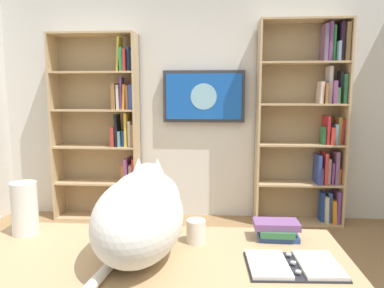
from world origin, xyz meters
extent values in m
cube|color=silver|center=(0.00, -2.23, 1.35)|extent=(4.52, 0.06, 2.70)
cube|color=tan|center=(-1.56, -2.04, 1.07)|extent=(0.02, 0.28, 2.14)
cube|color=tan|center=(-0.66, -2.04, 1.07)|extent=(0.02, 0.28, 2.14)
cube|color=tan|center=(-1.11, -2.17, 1.07)|extent=(0.92, 0.01, 2.14)
cube|color=tan|center=(-1.11, -2.04, 0.01)|extent=(0.88, 0.27, 0.02)
cube|color=tan|center=(-1.11, -2.04, 0.43)|extent=(0.88, 0.27, 0.02)
cube|color=tan|center=(-1.11, -2.04, 0.86)|extent=(0.88, 0.27, 0.02)
cube|color=tan|center=(-1.11, -2.04, 1.28)|extent=(0.88, 0.27, 0.02)
cube|color=tan|center=(-1.11, -2.04, 1.71)|extent=(0.88, 0.27, 0.02)
cube|color=tan|center=(-1.11, -2.04, 2.13)|extent=(0.88, 0.27, 0.02)
cube|color=#6F428B|center=(-1.52, -2.05, 0.20)|extent=(0.03, 0.23, 0.35)
cube|color=orange|center=(-1.48, -2.04, 0.15)|extent=(0.05, 0.23, 0.25)
cube|color=#31549B|center=(-1.44, -2.04, 0.18)|extent=(0.03, 0.15, 0.33)
cube|color=beige|center=(-1.40, -2.04, 0.16)|extent=(0.04, 0.18, 0.29)
cube|color=#224193|center=(-1.37, -2.05, 0.18)|extent=(0.03, 0.12, 0.33)
cube|color=orange|center=(-1.52, -2.04, 0.53)|extent=(0.02, 0.13, 0.16)
cube|color=slate|center=(-1.49, -2.04, 0.62)|extent=(0.04, 0.18, 0.35)
cube|color=#7A408E|center=(-1.45, -2.04, 0.56)|extent=(0.02, 0.16, 0.23)
cube|color=beige|center=(-1.41, -2.04, 0.58)|extent=(0.04, 0.12, 0.27)
cube|color=#C33A39|center=(-1.37, -2.04, 0.61)|extent=(0.03, 0.22, 0.33)
cube|color=#784B7E|center=(-1.33, -2.04, 0.53)|extent=(0.02, 0.22, 0.17)
cube|color=#32459C|center=(-1.30, -2.03, 0.60)|extent=(0.03, 0.22, 0.31)
cube|color=#AF2B2D|center=(-1.52, -2.03, 1.00)|extent=(0.05, 0.13, 0.26)
cube|color=olive|center=(-1.48, -2.04, 1.01)|extent=(0.05, 0.19, 0.29)
cube|color=#5990AB|center=(-1.45, -2.02, 0.98)|extent=(0.03, 0.20, 0.21)
cube|color=#BF3B2D|center=(-1.41, -2.03, 0.96)|extent=(0.05, 0.23, 0.18)
cube|color=#B7272F|center=(-1.37, -2.04, 1.02)|extent=(0.02, 0.23, 0.30)
cube|color=#307A46|center=(-1.34, -2.02, 0.96)|extent=(0.03, 0.12, 0.18)
cube|color=#32734B|center=(-1.52, -2.04, 1.44)|extent=(0.03, 0.20, 0.30)
cube|color=#272B2F|center=(-1.49, -2.05, 1.46)|extent=(0.02, 0.13, 0.34)
cube|color=#418441|center=(-1.46, -2.03, 1.38)|extent=(0.03, 0.16, 0.16)
cube|color=#814A7F|center=(-1.41, -2.03, 1.41)|extent=(0.05, 0.24, 0.23)
cube|color=silver|center=(-1.38, -2.04, 1.48)|extent=(0.03, 0.16, 0.38)
cube|color=#9D6935|center=(-1.33, -2.04, 1.40)|extent=(0.03, 0.21, 0.21)
cube|color=beige|center=(-1.29, -2.03, 1.41)|extent=(0.04, 0.17, 0.22)
cube|color=olive|center=(-1.52, -2.04, 1.91)|extent=(0.04, 0.22, 0.38)
cube|color=#2A182F|center=(-1.47, -2.03, 1.91)|extent=(0.04, 0.17, 0.39)
cube|color=#729FAC|center=(-1.43, -2.02, 1.82)|extent=(0.02, 0.22, 0.19)
cube|color=#2D803D|center=(-1.39, -2.04, 1.90)|extent=(0.02, 0.15, 0.35)
cube|color=#724782|center=(-1.36, -2.04, 1.91)|extent=(0.04, 0.16, 0.39)
cube|color=slate|center=(-1.31, -2.04, 1.90)|extent=(0.04, 0.19, 0.37)
cube|color=tan|center=(0.65, -2.04, 1.02)|extent=(0.02, 0.28, 2.03)
cube|color=tan|center=(1.56, -2.04, 1.02)|extent=(0.02, 0.28, 2.03)
cube|color=tan|center=(1.11, -2.17, 1.02)|extent=(0.93, 0.01, 2.03)
cube|color=tan|center=(1.11, -2.04, 0.01)|extent=(0.89, 0.27, 0.02)
cube|color=tan|center=(1.11, -2.04, 0.41)|extent=(0.89, 0.27, 0.02)
cube|color=tan|center=(1.11, -2.04, 0.82)|extent=(0.89, 0.27, 0.02)
cube|color=tan|center=(1.11, -2.04, 1.22)|extent=(0.89, 0.27, 0.02)
cube|color=tan|center=(1.11, -2.04, 1.62)|extent=(0.89, 0.27, 0.02)
cube|color=tan|center=(1.11, -2.04, 2.02)|extent=(0.89, 0.27, 0.02)
cube|color=#B92F28|center=(0.68, -2.03, 0.15)|extent=(0.02, 0.13, 0.26)
cube|color=#2B7047|center=(0.71, -2.03, 0.13)|extent=(0.02, 0.21, 0.22)
cube|color=#437244|center=(0.74, -2.03, 0.15)|extent=(0.03, 0.21, 0.26)
cube|color=yellow|center=(0.79, -2.04, 0.16)|extent=(0.05, 0.13, 0.29)
cube|color=#3C8250|center=(0.82, -2.03, 0.11)|extent=(0.03, 0.17, 0.18)
cube|color=red|center=(0.86, -2.03, 0.17)|extent=(0.04, 0.15, 0.31)
cube|color=gold|center=(0.90, -2.02, 0.16)|extent=(0.03, 0.20, 0.28)
cube|color=#B42E2A|center=(0.93, -2.03, 0.16)|extent=(0.03, 0.22, 0.28)
cube|color=#C23C37|center=(0.68, -2.04, 0.56)|extent=(0.02, 0.20, 0.27)
cube|color=silver|center=(0.72, -2.04, 0.52)|extent=(0.04, 0.12, 0.19)
cube|color=#844580|center=(0.77, -2.04, 0.56)|extent=(0.03, 0.22, 0.26)
cube|color=orange|center=(0.81, -2.05, 0.52)|extent=(0.03, 0.16, 0.20)
cube|color=#9B7142|center=(0.69, -2.04, 0.95)|extent=(0.03, 0.19, 0.24)
cube|color=silver|center=(0.72, -2.02, 0.96)|extent=(0.03, 0.12, 0.28)
cube|color=gold|center=(0.76, -2.05, 1.01)|extent=(0.03, 0.19, 0.36)
cube|color=#245097|center=(0.79, -2.04, 0.91)|extent=(0.03, 0.12, 0.17)
cube|color=#6A97AE|center=(0.83, -2.04, 0.91)|extent=(0.02, 0.22, 0.17)
cube|color=black|center=(0.86, -2.03, 1.00)|extent=(0.04, 0.18, 0.35)
cube|color=#AE3934|center=(0.90, -2.03, 0.93)|extent=(0.04, 0.18, 0.21)
cube|color=#394A9D|center=(0.69, -2.04, 1.36)|extent=(0.04, 0.21, 0.26)
cube|color=#A16A4A|center=(0.74, -2.04, 1.36)|extent=(0.03, 0.17, 0.25)
cube|color=orange|center=(0.77, -2.04, 1.36)|extent=(0.04, 0.15, 0.27)
cube|color=#6F4691|center=(0.80, -2.05, 1.40)|extent=(0.02, 0.14, 0.34)
cube|color=silver|center=(0.84, -2.02, 1.36)|extent=(0.02, 0.15, 0.26)
cube|color=olive|center=(0.88, -2.04, 1.37)|extent=(0.04, 0.20, 0.28)
cube|color=black|center=(0.69, -2.02, 1.74)|extent=(0.03, 0.13, 0.21)
cube|color=#294E95|center=(0.72, -2.04, 1.76)|extent=(0.02, 0.12, 0.25)
cube|color=#BB2F2E|center=(0.75, -2.03, 1.74)|extent=(0.02, 0.23, 0.23)
cube|color=#338444|center=(0.78, -2.04, 1.75)|extent=(0.05, 0.22, 0.25)
cube|color=gold|center=(0.82, -2.03, 1.81)|extent=(0.04, 0.17, 0.35)
cube|color=#333338|center=(-0.08, -2.15, 1.36)|extent=(0.89, 0.06, 0.56)
cube|color=blue|center=(-0.08, -2.12, 1.36)|extent=(0.82, 0.01, 0.49)
cylinder|color=#8CCCEA|center=(-0.08, -2.11, 1.36)|extent=(0.28, 0.00, 0.28)
cube|color=tan|center=(0.01, 0.49, 0.76)|extent=(1.48, 0.62, 0.03)
ellipsoid|color=white|center=(0.07, 0.52, 0.92)|extent=(0.33, 0.55, 0.31)
ellipsoid|color=white|center=(0.07, 0.39, 0.96)|extent=(0.28, 0.30, 0.23)
sphere|color=white|center=(0.07, 0.33, 1.02)|extent=(0.15, 0.15, 0.15)
cone|color=white|center=(0.03, 0.33, 1.08)|extent=(0.07, 0.07, 0.08)
cone|color=white|center=(0.11, 0.33, 1.08)|extent=(0.07, 0.07, 0.08)
cone|color=beige|center=(0.03, 0.33, 1.07)|extent=(0.04, 0.04, 0.06)
cone|color=beige|center=(0.11, 0.33, 1.07)|extent=(0.04, 0.04, 0.06)
cylinder|color=white|center=(0.17, 0.75, 0.79)|extent=(0.09, 0.38, 0.04)
cube|color=#26262B|center=(-0.59, 0.55, 0.77)|extent=(0.16, 0.23, 0.01)
cube|color=#26262B|center=(-0.41, 0.56, 0.77)|extent=(0.16, 0.23, 0.01)
cube|color=#26262B|center=(-0.50, 0.56, 0.77)|extent=(0.04, 0.22, 0.01)
cube|color=white|center=(-0.59, 0.55, 0.78)|extent=(0.15, 0.21, 0.01)
cube|color=white|center=(-0.41, 0.56, 0.78)|extent=(0.15, 0.21, 0.01)
cylinder|color=silver|center=(-0.50, 0.62, 0.79)|extent=(0.02, 0.02, 0.01)
cylinder|color=silver|center=(-0.50, 0.56, 0.79)|extent=(0.02, 0.02, 0.01)
cylinder|color=silver|center=(-0.49, 0.49, 0.79)|extent=(0.02, 0.02, 0.01)
cylinder|color=white|center=(0.62, 0.32, 0.89)|extent=(0.11, 0.11, 0.23)
cylinder|color=white|center=(-0.14, 0.36, 0.82)|extent=(0.08, 0.08, 0.10)
cube|color=#2D4C93|center=(-0.49, 0.30, 0.78)|extent=(0.17, 0.11, 0.02)
cube|color=#387A47|center=(-0.48, 0.30, 0.81)|extent=(0.14, 0.13, 0.03)
cube|color=#7A4C84|center=(-0.48, 0.30, 0.83)|extent=(0.19, 0.11, 0.03)
camera|label=1|loc=(-0.22, 1.78, 1.38)|focal=33.27mm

